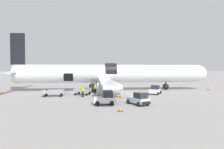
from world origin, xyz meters
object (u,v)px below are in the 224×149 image
object	(u,v)px
baggage_tug_lead	(105,99)
baggage_tug_mid	(155,90)
airplane	(108,74)
baggage_cart_queued	(54,93)
baggage_tug_rear	(139,99)
ground_crew_loader_a	(83,91)
ground_crew_driver	(105,90)
ground_crew_supervisor	(107,88)
ground_crew_loader_b	(95,88)
baggage_cart_loading	(84,91)

from	to	relation	value
baggage_tug_lead	baggage_tug_mid	distance (m)	12.74
airplane	baggage_cart_queued	distance (m)	12.13
baggage_tug_rear	baggage_cart_queued	size ratio (longest dim) A/B	0.78
ground_crew_loader_a	ground_crew_driver	distance (m)	3.98
airplane	ground_crew_supervisor	world-z (taller)	airplane
ground_crew_loader_a	baggage_tug_mid	bearing A→B (deg)	10.97
baggage_cart_queued	ground_crew_loader_a	world-z (taller)	ground_crew_loader_a
baggage_tug_mid	ground_crew_loader_b	world-z (taller)	ground_crew_loader_b
baggage_cart_queued	ground_crew_supervisor	size ratio (longest dim) A/B	2.55
baggage_tug_rear	ground_crew_driver	distance (m)	9.72
baggage_tug_lead	baggage_cart_loading	bearing A→B (deg)	107.98
baggage_tug_mid	ground_crew_loader_b	xyz separation A→B (m)	(-10.06, 2.10, 0.23)
baggage_tug_mid	baggage_cart_loading	bearing A→B (deg)	179.59
baggage_tug_mid	ground_crew_driver	world-z (taller)	ground_crew_driver
airplane	baggage_cart_queued	world-z (taller)	airplane
baggage_tug_mid	baggage_cart_queued	distance (m)	16.63
ground_crew_supervisor	ground_crew_loader_b	bearing A→B (deg)	-161.29
ground_crew_loader_a	airplane	bearing A→B (deg)	62.34
ground_crew_loader_a	ground_crew_supervisor	bearing A→B (deg)	51.35
airplane	ground_crew_loader_a	size ratio (longest dim) A/B	22.91
baggage_tug_rear	airplane	bearing A→B (deg)	98.61
ground_crew_driver	baggage_tug_lead	bearing A→B (deg)	-93.22
baggage_tug_lead	ground_crew_loader_a	world-z (taller)	ground_crew_loader_a
airplane	baggage_tug_lead	size ratio (longest dim) A/B	15.27
airplane	ground_crew_driver	bearing A→B (deg)	-99.24
ground_crew_loader_b	baggage_tug_mid	bearing A→B (deg)	-11.81
baggage_tug_rear	ground_crew_driver	bearing A→B (deg)	111.13
airplane	ground_crew_driver	xyz separation A→B (m)	(-1.10, -6.79, -2.37)
ground_crew_driver	baggage_cart_loading	bearing A→B (deg)	172.17
baggage_tug_lead	ground_crew_loader_a	distance (m)	7.31
ground_crew_driver	ground_crew_loader_b	bearing A→B (deg)	121.42
baggage_tug_rear	baggage_cart_loading	xyz separation A→B (m)	(-6.94, 9.54, -0.06)
airplane	baggage_tug_lead	bearing A→B (deg)	-95.89
baggage_tug_lead	ground_crew_driver	size ratio (longest dim) A/B	1.63
baggage_cart_queued	ground_crew_driver	distance (m)	8.09
ground_crew_supervisor	airplane	bearing A→B (deg)	82.94
baggage_tug_mid	ground_crew_loader_b	bearing A→B (deg)	168.19
baggage_cart_queued	ground_crew_loader_b	size ratio (longest dim) A/B	2.58
baggage_cart_loading	ground_crew_loader_a	bearing A→B (deg)	-90.84
baggage_tug_mid	baggage_cart_queued	bearing A→B (deg)	-176.25
baggage_tug_mid	airplane	bearing A→B (deg)	139.27
baggage_tug_mid	ground_crew_driver	distance (m)	8.55
baggage_tug_mid	baggage_cart_queued	world-z (taller)	baggage_tug_mid
baggage_tug_mid	baggage_cart_loading	distance (m)	11.97
baggage_tug_lead	baggage_tug_rear	xyz separation A→B (m)	(3.99, -0.45, -0.03)
baggage_cart_loading	ground_crew_driver	xyz separation A→B (m)	(3.43, -0.47, 0.25)
baggage_cart_loading	baggage_cart_queued	size ratio (longest dim) A/B	0.85
airplane	baggage_tug_lead	xyz separation A→B (m)	(-1.59, -15.40, -2.53)
baggage_cart_queued	ground_crew_driver	bearing A→B (deg)	4.98
ground_crew_supervisor	baggage_cart_loading	bearing A→B (deg)	-146.07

